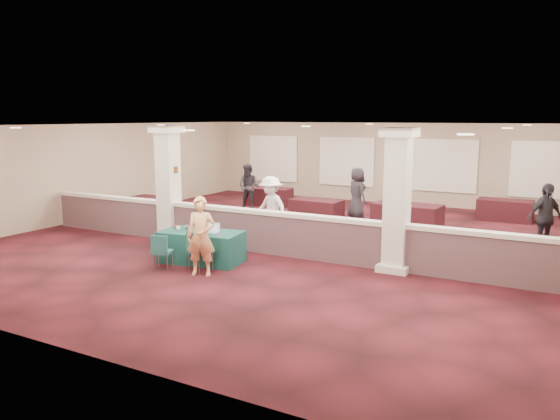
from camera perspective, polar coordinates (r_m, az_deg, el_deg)
The scene contains 32 objects.
ground at distance 15.10m, azimuth 2.61°, elevation -3.44°, with size 16.00×16.00×0.00m, color #4C131B.
wall_back at distance 22.25m, azimuth 11.79°, elevation 4.79°, with size 16.00×0.04×3.20m, color gray.
wall_front at distance 8.50m, azimuth -21.86°, elevation -3.47°, with size 16.00×0.04×3.20m, color gray.
wall_left at distance 19.67m, azimuth -18.81°, elevation 3.85°, with size 0.04×16.00×3.20m, color gray.
ceiling at distance 14.71m, azimuth 2.71°, elevation 8.79°, with size 16.00×16.00×0.02m, color white.
partition_wall at distance 13.68m, azimuth -0.14°, elevation -2.38°, with size 15.60×0.28×1.10m.
column_left at distance 15.48m, azimuth -11.58°, elevation 2.85°, with size 0.72×0.72×3.20m.
column_right at distance 12.34m, azimuth 12.15°, elevation 1.12°, with size 0.72×0.72×3.20m.
sconce_left at distance 15.62m, azimuth -12.42°, elevation 4.22°, with size 0.12×0.12×0.18m.
sconce_right at distance 15.26m, azimuth -10.82°, elevation 4.15°, with size 0.12×0.12×0.18m.
near_table at distance 13.17m, azimuth -8.22°, elevation -3.82°, with size 1.94×0.97×0.75m, color #0F3931.
conf_chair_main at distance 12.38m, azimuth -8.63°, elevation -3.92°, with size 0.57×0.57×0.91m.
conf_chair_side at distance 12.64m, azimuth -12.31°, elevation -4.02°, with size 0.52×0.52×0.82m.
woman at distance 11.99m, azimuth -8.25°, elevation -2.73°, with size 0.63×0.42×1.74m, color tan.
far_table_front_left at distance 19.64m, azimuth -13.03°, elevation 0.38°, with size 1.64×0.82×0.67m, color black.
far_table_front_center at distance 17.08m, azimuth 13.14°, elevation -0.74°, with size 2.01×1.01×0.82m, color black.
far_table_front_right at distance 13.87m, azimuth 25.39°, elevation -4.12°, with size 1.69×0.84×0.69m, color black.
far_table_back_left at distance 21.37m, azimuth -1.09°, elevation 1.40°, with size 1.70×0.85×0.69m, color black.
far_table_back_center at distance 18.35m, azimuth 3.81°, elevation 0.01°, with size 1.72×0.86×0.70m, color black.
far_table_back_right at distance 19.70m, azimuth 22.45°, elevation -0.02°, with size 1.74×0.87×0.71m, color black.
attendee_a at distance 20.36m, azimuth -3.27°, elevation 2.42°, with size 0.82×0.45×1.71m, color black.
attendee_b at distance 15.42m, azimuth -0.98°, elevation 0.23°, with size 1.14×0.52×1.79m, color beige.
attendee_c at distance 15.49m, azimuth 25.95°, elevation -0.74°, with size 1.04×0.50×1.77m, color black.
attendee_d at distance 18.70m, azimuth 8.04°, elevation 1.76°, with size 0.87×0.47×1.75m, color black.
laptop_base at distance 12.90m, azimuth -7.18°, elevation -2.35°, with size 0.34×0.23×0.02m, color #BBBCC0.
laptop_screen at distance 12.98m, azimuth -6.95°, elevation -1.72°, with size 0.34×0.01×0.22m, color #BBBCC0.
screen_glow at distance 12.98m, azimuth -6.96°, elevation -1.79°, with size 0.31×0.00×0.19m, color #AFBAD2.
knitting at distance 12.85m, azimuth -8.61°, elevation -2.41°, with size 0.41×0.31×0.03m, color #CD5D20.
yarn_cream at distance 13.27m, azimuth -10.61°, elevation -1.89°, with size 0.11×0.11×0.11m, color beige.
yarn_red at distance 13.48m, azimuth -10.83°, elevation -1.74°, with size 0.10×0.10×0.10m, color #5C121D.
yarn_grey at distance 13.41m, azimuth -9.74°, elevation -1.76°, with size 0.11×0.11×0.11m, color #4D4C51.
scissors at distance 12.54m, azimuth -6.23°, elevation -2.70°, with size 0.12×0.03×0.01m, color red.
Camera 1 is at (6.46, -13.21, 3.44)m, focal length 35.00 mm.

